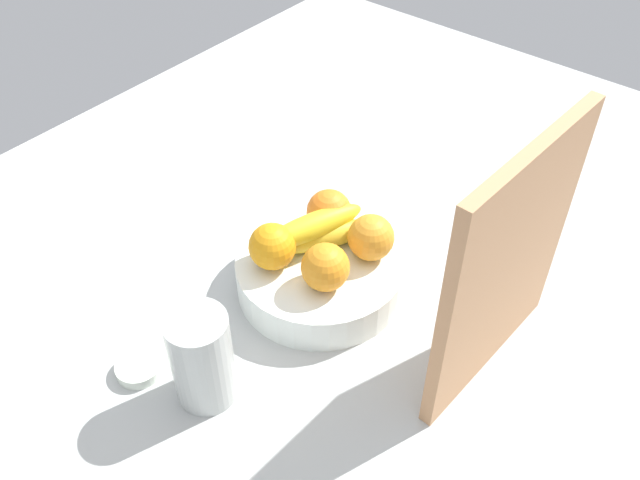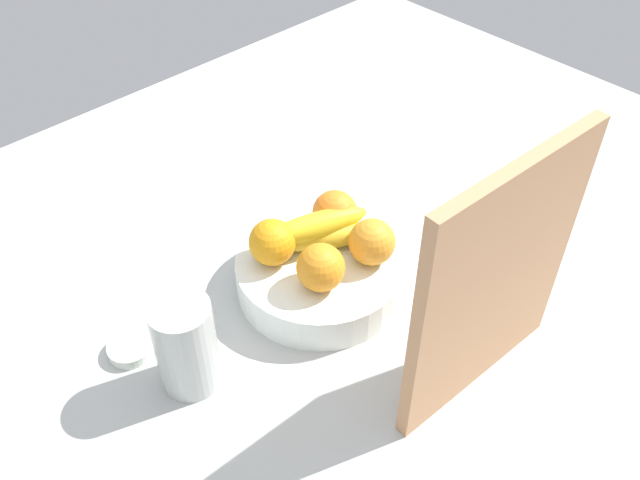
% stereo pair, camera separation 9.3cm
% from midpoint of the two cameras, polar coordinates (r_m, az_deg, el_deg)
% --- Properties ---
extents(ground_plane, '(1.80, 1.40, 0.03)m').
position_cam_midpoint_polar(ground_plane, '(1.06, -2.65, -5.01)').
color(ground_plane, '#AFB2B0').
extents(fruit_bowl, '(0.25, 0.25, 0.06)m').
position_cam_midpoint_polar(fruit_bowl, '(1.04, -2.58, -2.91)').
color(fruit_bowl, white).
rests_on(fruit_bowl, ground_plane).
extents(orange_front_left, '(0.07, 0.07, 0.07)m').
position_cam_midpoint_polar(orange_front_left, '(0.95, -2.34, -2.41)').
color(orange_front_left, orange).
rests_on(orange_front_left, fruit_bowl).
extents(orange_front_right, '(0.07, 0.07, 0.07)m').
position_cam_midpoint_polar(orange_front_right, '(1.00, 1.62, 0.10)').
color(orange_front_right, orange).
rests_on(orange_front_right, fruit_bowl).
extents(orange_center, '(0.07, 0.07, 0.07)m').
position_cam_midpoint_polar(orange_center, '(1.04, -1.80, 2.28)').
color(orange_center, orange).
rests_on(orange_center, fruit_bowl).
extents(orange_back_left, '(0.07, 0.07, 0.07)m').
position_cam_midpoint_polar(orange_back_left, '(0.99, -6.70, -0.65)').
color(orange_back_left, orange).
rests_on(orange_back_left, fruit_bowl).
extents(banana_bunch, '(0.18, 0.13, 0.06)m').
position_cam_midpoint_polar(banana_bunch, '(1.01, -2.93, 0.60)').
color(banana_bunch, gold).
rests_on(banana_bunch, fruit_bowl).
extents(cutting_board, '(0.28, 0.03, 0.36)m').
position_cam_midpoint_polar(cutting_board, '(0.85, 12.34, -2.34)').
color(cutting_board, tan).
rests_on(cutting_board, ground_plane).
extents(thermos_tumbler, '(0.08, 0.08, 0.14)m').
position_cam_midpoint_polar(thermos_tumbler, '(0.90, -12.86, -9.72)').
color(thermos_tumbler, '#B4BAB6').
rests_on(thermos_tumbler, ground_plane).
extents(jar_lid, '(0.06, 0.06, 0.02)m').
position_cam_midpoint_polar(jar_lid, '(0.99, -17.57, -10.27)').
color(jar_lid, white).
rests_on(jar_lid, ground_plane).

